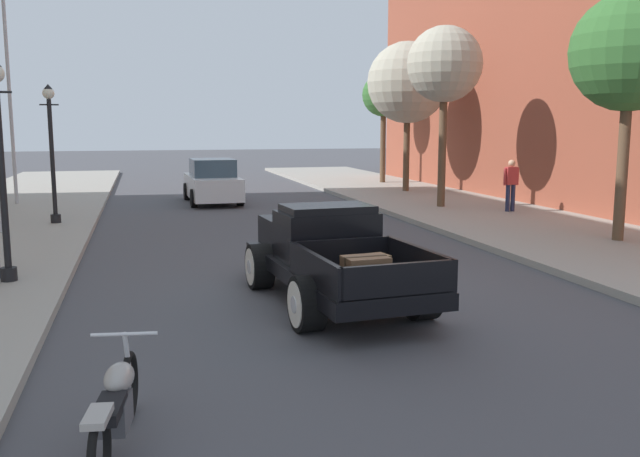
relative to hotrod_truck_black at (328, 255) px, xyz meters
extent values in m
plane|color=#47474C|center=(0.20, 0.62, -0.75)|extent=(140.00, 140.00, 0.00)
cube|color=black|center=(0.02, -0.24, -0.21)|extent=(2.15, 5.02, 0.24)
cube|color=black|center=(-0.01, 0.11, 0.31)|extent=(1.64, 1.22, 0.80)
cube|color=black|center=(0.00, 0.06, 0.77)|extent=(1.51, 1.05, 0.12)
cube|color=#3D4C5B|center=(-0.05, 0.67, 0.47)|extent=(1.32, 0.15, 0.44)
cube|color=black|center=(-0.11, 1.40, 0.17)|extent=(1.44, 1.60, 0.52)
cube|color=silver|center=(-0.17, 2.20, 0.15)|extent=(0.69, 0.15, 0.47)
cube|color=black|center=(0.13, -1.64, -0.07)|extent=(1.85, 2.23, 0.04)
cube|color=black|center=(-0.67, -1.70, 0.15)|extent=(0.25, 2.10, 0.44)
cube|color=black|center=(0.94, -1.57, 0.15)|extent=(0.25, 2.10, 0.44)
cube|color=black|center=(0.21, -2.65, 0.15)|extent=(1.62, 0.21, 0.44)
cube|color=black|center=(0.05, -0.63, 0.15)|extent=(1.62, 0.21, 0.44)
cylinder|color=black|center=(-0.98, 1.03, -0.35)|extent=(0.42, 0.83, 0.80)
cylinder|color=silver|center=(-1.17, 1.01, -0.35)|extent=(0.06, 0.65, 0.66)
cylinder|color=silver|center=(-1.18, 1.01, -0.35)|extent=(0.04, 0.24, 0.24)
cylinder|color=black|center=(0.81, 1.17, -0.35)|extent=(0.42, 0.83, 0.80)
cylinder|color=silver|center=(0.99, 1.19, -0.35)|extent=(0.06, 0.65, 0.66)
cylinder|color=silver|center=(1.00, 1.19, -0.35)|extent=(0.04, 0.24, 0.24)
cylinder|color=black|center=(-0.77, -1.66, -0.35)|extent=(0.42, 0.83, 0.80)
cylinder|color=silver|center=(-0.95, -1.67, -0.35)|extent=(0.06, 0.65, 0.66)
cylinder|color=silver|center=(-0.96, -1.67, -0.35)|extent=(0.04, 0.24, 0.24)
cylinder|color=black|center=(1.02, -1.51, -0.35)|extent=(0.42, 0.83, 0.80)
cylinder|color=silver|center=(1.21, -1.50, -0.35)|extent=(0.06, 0.65, 0.66)
cylinder|color=silver|center=(1.22, -1.50, -0.35)|extent=(0.04, 0.24, 0.24)
cube|color=brown|center=(-0.02, -2.00, 0.15)|extent=(0.63, 0.49, 0.40)
cube|color=#3D2D1E|center=(-0.02, -2.00, 0.15)|extent=(0.62, 0.10, 0.42)
cube|color=olive|center=(0.33, -1.32, 0.09)|extent=(0.49, 0.40, 0.28)
torus|color=black|center=(-3.13, -3.99, -0.42)|extent=(0.16, 0.67, 0.67)
torus|color=black|center=(-3.34, -5.43, -0.42)|extent=(0.16, 0.67, 0.67)
cube|color=#4C4C51|center=(-3.24, -4.76, -0.37)|extent=(0.30, 0.47, 0.28)
ellipsoid|color=gray|center=(-3.21, -4.51, -0.14)|extent=(0.33, 0.55, 0.24)
cube|color=black|center=(-3.28, -5.01, -0.22)|extent=(0.30, 0.59, 0.10)
cylinder|color=silver|center=(-3.14, -4.05, -0.12)|extent=(0.09, 0.26, 0.58)
cylinder|color=silver|center=(-3.16, -4.17, 0.16)|extent=(0.62, 0.12, 0.04)
cube|color=gray|center=(-3.34, -5.43, -0.10)|extent=(0.24, 0.42, 0.06)
cube|color=silver|center=(-0.44, 14.81, -0.14)|extent=(1.85, 4.35, 0.80)
cube|color=#384C5B|center=(-0.43, 14.66, 0.58)|extent=(1.58, 2.04, 0.64)
cylinder|color=black|center=(-1.30, 16.08, -0.42)|extent=(0.24, 0.67, 0.66)
cylinder|color=black|center=(0.35, 16.13, -0.42)|extent=(0.24, 0.67, 0.66)
cylinder|color=black|center=(-1.22, 13.50, -0.42)|extent=(0.24, 0.67, 0.66)
cylinder|color=black|center=(0.43, 13.55, -0.42)|extent=(0.24, 0.67, 0.66)
cylinder|color=silver|center=(-5.42, 2.37, 0.51)|extent=(0.09, 0.09, 0.54)
cylinder|color=#232847|center=(8.32, 8.63, -0.17)|extent=(0.14, 0.14, 0.86)
cylinder|color=#232847|center=(8.50, 8.63, -0.17)|extent=(0.14, 0.14, 0.86)
cube|color=#B23333|center=(8.41, 8.63, 0.54)|extent=(0.36, 0.22, 0.56)
cylinder|color=#B23333|center=(8.19, 8.63, 0.51)|extent=(0.09, 0.09, 0.54)
cylinder|color=#B23333|center=(8.63, 8.63, 0.51)|extent=(0.09, 0.09, 0.54)
sphere|color=tan|center=(8.41, 8.63, 0.94)|extent=(0.22, 0.22, 0.22)
cylinder|color=black|center=(-5.30, 2.09, -0.48)|extent=(0.28, 0.28, 0.24)
cylinder|color=black|center=(-5.30, 2.09, 1.24)|extent=(0.12, 0.12, 3.20)
cylinder|color=black|center=(-5.36, 9.59, -0.48)|extent=(0.28, 0.28, 0.24)
cylinder|color=black|center=(-5.36, 9.59, 1.24)|extent=(0.12, 0.12, 3.20)
cylinder|color=black|center=(-5.36, 9.59, 2.69)|extent=(0.50, 0.04, 0.04)
sphere|color=silver|center=(-5.36, 9.59, 3.00)|extent=(0.32, 0.32, 0.32)
cone|color=black|center=(-5.36, 9.59, 3.18)|extent=(0.24, 0.24, 0.14)
cylinder|color=#B2B2B7|center=(-7.27, 15.01, 3.90)|extent=(0.12, 0.12, 9.00)
cylinder|color=brown|center=(8.06, 3.07, 1.09)|extent=(0.26, 0.26, 3.38)
sphere|color=#33662D|center=(8.06, 3.07, 3.80)|extent=(2.74, 2.74, 2.74)
cylinder|color=brown|center=(6.84, 10.45, 1.29)|extent=(0.26, 0.26, 3.79)
sphere|color=#ADA893|center=(6.84, 10.45, 4.12)|extent=(2.50, 2.50, 2.50)
cylinder|color=brown|center=(7.75, 15.92, 1.01)|extent=(0.26, 0.26, 3.22)
sphere|color=#ADA893|center=(7.75, 15.92, 3.87)|extent=(3.33, 3.33, 3.33)
cylinder|color=brown|center=(8.29, 20.28, 1.09)|extent=(0.26, 0.26, 3.39)
sphere|color=#33662D|center=(8.29, 20.28, 3.56)|extent=(2.04, 2.04, 2.04)
camera|label=1|loc=(-2.93, -10.65, 2.13)|focal=38.04mm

